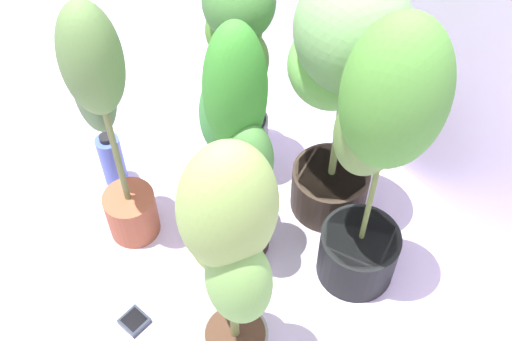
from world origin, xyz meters
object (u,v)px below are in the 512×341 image
object	(u,v)px
potted_plant_back_center	(341,79)
potted_plant_center	(236,143)
potted_plant_back_right	(379,150)
potted_plant_front_right	(230,254)
potted_plant_front_left	(105,116)
potted_plant_back_left	(240,56)
nutrient_bottle	(112,160)
hygrometer_box	(134,321)

from	to	relation	value
potted_plant_back_center	potted_plant_center	world-z (taller)	potted_plant_back_center
potted_plant_back_right	potted_plant_front_right	distance (m)	0.51
potted_plant_front_left	potted_plant_back_left	size ratio (longest dim) A/B	1.14
potted_plant_back_center	potted_plant_center	distance (m)	0.38
potted_plant_back_center	nutrient_bottle	bearing A→B (deg)	-136.47
potted_plant_back_left	potted_plant_back_center	bearing A→B (deg)	15.85
potted_plant_back_left	nutrient_bottle	xyz separation A→B (m)	(-0.22, -0.45, -0.40)
hygrometer_box	nutrient_bottle	distance (m)	0.62
potted_plant_back_left	nutrient_bottle	world-z (taller)	potted_plant_back_left
potted_plant_back_center	nutrient_bottle	xyz separation A→B (m)	(-0.58, -0.55, -0.50)
potted_plant_back_center	potted_plant_front_left	world-z (taller)	potted_plant_back_center
potted_plant_back_right	hygrometer_box	world-z (taller)	potted_plant_back_right
potted_plant_back_center	potted_plant_center	xyz separation A→B (m)	(-0.06, -0.37, -0.08)
potted_plant_back_center	potted_plant_back_right	distance (m)	0.30
potted_plant_back_right	potted_plant_front_left	distance (m)	0.81
hygrometer_box	nutrient_bottle	bearing A→B (deg)	-125.19
nutrient_bottle	potted_plant_center	bearing A→B (deg)	19.69
potted_plant_front_right	nutrient_bottle	distance (m)	0.98
hygrometer_box	potted_plant_front_right	bearing A→B (deg)	114.05
potted_plant_front_left	potted_plant_front_right	distance (m)	0.63
potted_plant_back_left	potted_plant_back_right	bearing A→B (deg)	-2.08
potted_plant_front_right	hygrometer_box	bearing A→B (deg)	-147.40
potted_plant_center	hygrometer_box	distance (m)	0.70
potted_plant_back_center	potted_plant_front_left	xyz separation A→B (m)	(-0.37, -0.62, -0.05)
potted_plant_back_left	hygrometer_box	world-z (taller)	potted_plant_back_left
potted_plant_back_center	hygrometer_box	size ratio (longest dim) A/B	11.08
potted_plant_back_left	hygrometer_box	distance (m)	0.95
potted_plant_back_center	potted_plant_front_right	distance (m)	0.69
potted_plant_back_left	potted_plant_front_right	bearing A→B (deg)	-40.52
potted_plant_front_right	potted_plant_back_left	world-z (taller)	potted_plant_front_right
potted_plant_center	potted_plant_front_right	bearing A→B (deg)	-40.65
potted_plant_back_left	nutrient_bottle	size ratio (longest dim) A/B	3.45
potted_plant_front_right	potted_plant_center	bearing A→B (deg)	139.35
potted_plant_back_right	potted_plant_back_left	world-z (taller)	potted_plant_back_right
potted_plant_front_left	hygrometer_box	world-z (taller)	potted_plant_front_left
potted_plant_front_right	nutrient_bottle	size ratio (longest dim) A/B	3.95
potted_plant_back_left	hygrometer_box	bearing A→B (deg)	-65.39
potted_plant_back_right	nutrient_bottle	size ratio (longest dim) A/B	4.30
potted_plant_back_center	potted_plant_front_right	world-z (taller)	potted_plant_back_center
potted_plant_back_right	nutrient_bottle	world-z (taller)	potted_plant_back_right
potted_plant_back_center	nutrient_bottle	distance (m)	0.94
potted_plant_front_left	potted_plant_center	size ratio (longest dim) A/B	1.01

